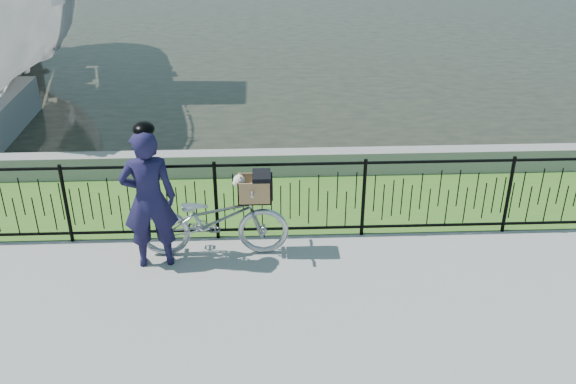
{
  "coord_description": "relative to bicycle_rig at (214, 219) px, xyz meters",
  "views": [
    {
      "loc": [
        -0.36,
        -6.05,
        4.65
      ],
      "look_at": [
        -0.06,
        1.0,
        1.0
      ],
      "focal_mm": 40.0,
      "sensor_mm": 36.0,
      "label": 1
    }
  ],
  "objects": [
    {
      "name": "ground",
      "position": [
        1.0,
        -1.21,
        -0.52
      ],
      "size": [
        120.0,
        120.0,
        0.0
      ],
      "primitive_type": "plane",
      "color": "gray",
      "rests_on": "ground"
    },
    {
      "name": "grass_strip",
      "position": [
        1.0,
        1.39,
        -0.52
      ],
      "size": [
        60.0,
        2.0,
        0.01
      ],
      "primitive_type": "cube",
      "color": "#3A6920",
      "rests_on": "ground"
    },
    {
      "name": "fence",
      "position": [
        1.0,
        0.39,
        0.05
      ],
      "size": [
        14.0,
        0.06,
        1.15
      ],
      "primitive_type": null,
      "color": "black",
      "rests_on": "ground"
    },
    {
      "name": "bicycle_rig",
      "position": [
        0.0,
        0.0,
        0.0
      ],
      "size": [
        1.95,
        0.68,
        1.18
      ],
      "color": "#A2A5AD",
      "rests_on": "ground"
    },
    {
      "name": "quay_wall",
      "position": [
        1.0,
        2.39,
        -0.32
      ],
      "size": [
        60.0,
        0.3,
        0.4
      ],
      "primitive_type": "cube",
      "color": "gray",
      "rests_on": "ground"
    },
    {
      "name": "cyclist",
      "position": [
        -0.77,
        -0.21,
        0.43
      ],
      "size": [
        0.74,
        0.54,
        1.94
      ],
      "color": "#151233",
      "rests_on": "ground"
    }
  ]
}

